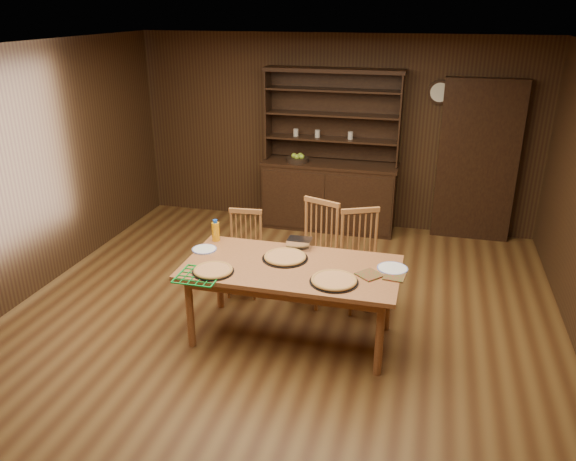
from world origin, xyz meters
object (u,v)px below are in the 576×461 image
(chair_left, at_px, (245,250))
(juice_bottle, at_px, (216,231))
(china_hutch, at_px, (330,187))
(dining_table, at_px, (291,273))
(chair_center, at_px, (316,248))
(chair_right, at_px, (361,256))

(chair_left, height_order, juice_bottle, juice_bottle)
(chair_left, bearing_deg, juice_bottle, -115.18)
(china_hutch, distance_m, dining_table, 2.89)
(chair_center, distance_m, chair_right, 0.48)
(dining_table, relative_size, juice_bottle, 8.80)
(china_hutch, bearing_deg, dining_table, -86.29)
(chair_left, bearing_deg, dining_table, -53.07)
(dining_table, bearing_deg, chair_right, 56.68)
(china_hutch, relative_size, chair_center, 2.01)
(dining_table, distance_m, juice_bottle, 0.96)
(chair_right, bearing_deg, chair_left, 155.99)
(chair_right, bearing_deg, china_hutch, 84.27)
(chair_left, xyz_separation_m, chair_center, (0.77, 0.04, 0.09))
(china_hutch, relative_size, chair_right, 2.10)
(dining_table, xyz_separation_m, chair_left, (-0.72, 0.79, -0.19))
(chair_center, height_order, juice_bottle, chair_center)
(china_hutch, xyz_separation_m, dining_table, (0.19, -2.88, 0.08))
(chair_center, bearing_deg, china_hutch, 117.63)
(china_hutch, height_order, dining_table, china_hutch)
(juice_bottle, bearing_deg, dining_table, -23.18)
(juice_bottle, bearing_deg, china_hutch, 74.77)
(chair_center, relative_size, juice_bottle, 4.90)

